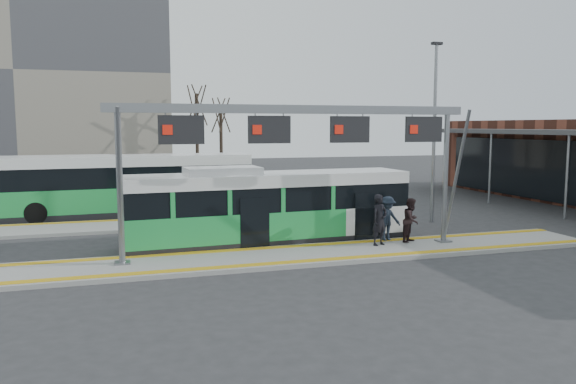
% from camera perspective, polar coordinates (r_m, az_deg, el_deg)
% --- Properties ---
extents(ground, '(120.00, 120.00, 0.00)m').
position_cam_1_polar(ground, '(20.12, 2.53, -6.57)').
color(ground, '#2D2D30').
rests_on(ground, ground).
extents(platform_main, '(22.00, 3.00, 0.15)m').
position_cam_1_polar(platform_main, '(20.10, 2.53, -6.36)').
color(platform_main, gray).
rests_on(platform_main, ground).
extents(platform_second, '(20.00, 3.00, 0.15)m').
position_cam_1_polar(platform_second, '(26.96, -11.32, -3.12)').
color(platform_second, gray).
rests_on(platform_second, ground).
extents(tactile_main, '(22.00, 2.65, 0.02)m').
position_cam_1_polar(tactile_main, '(20.08, 2.53, -6.13)').
color(tactile_main, '#C39217').
rests_on(tactile_main, platform_main).
extents(tactile_second, '(20.00, 0.35, 0.02)m').
position_cam_1_polar(tactile_second, '(28.07, -11.56, -2.56)').
color(tactile_second, '#C39217').
rests_on(tactile_second, platform_second).
extents(gantry, '(13.00, 1.68, 5.20)m').
position_cam_1_polar(gantry, '(19.71, 1.39, 5.78)').
color(gantry, slate).
rests_on(gantry, platform_main).
extents(apartment_block, '(24.50, 12.50, 18.40)m').
position_cam_1_polar(apartment_block, '(55.14, -25.18, 10.88)').
color(apartment_block, gray).
rests_on(apartment_block, ground).
extents(hero_bus, '(11.28, 2.90, 3.07)m').
position_cam_1_polar(hero_bus, '(22.09, -2.01, -1.65)').
color(hero_bus, black).
rests_on(hero_bus, ground).
extents(bg_bus_green, '(12.58, 3.19, 3.12)m').
position_cam_1_polar(bg_bus_green, '(30.18, -15.88, 0.60)').
color(bg_bus_green, black).
rests_on(bg_bus_green, ground).
extents(passenger_a, '(0.82, 0.69, 1.93)m').
position_cam_1_polar(passenger_a, '(21.39, 9.28, -2.81)').
color(passenger_a, black).
rests_on(passenger_a, platform_main).
extents(passenger_b, '(1.05, 1.02, 1.71)m').
position_cam_1_polar(passenger_b, '(22.23, 12.41, -2.81)').
color(passenger_b, black).
rests_on(passenger_b, platform_main).
extents(passenger_c, '(1.21, 0.80, 1.75)m').
position_cam_1_polar(passenger_c, '(22.27, 10.06, -2.68)').
color(passenger_c, '#19212D').
rests_on(passenger_c, platform_main).
extents(tree_left, '(1.40, 1.40, 8.26)m').
position_cam_1_polar(tree_left, '(47.46, -9.28, 8.62)').
color(tree_left, '#382B21').
rests_on(tree_left, ground).
extents(tree_mid, '(1.40, 1.40, 7.23)m').
position_cam_1_polar(tree_mid, '(48.26, -6.85, 7.70)').
color(tree_mid, '#382B21').
rests_on(tree_mid, ground).
extents(lamp_east, '(0.50, 0.25, 8.52)m').
position_cam_1_polar(lamp_east, '(27.69, 14.64, 6.26)').
color(lamp_east, slate).
rests_on(lamp_east, ground).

